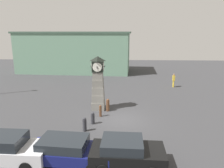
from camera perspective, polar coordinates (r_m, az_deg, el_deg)
ground_plane at (r=17.88m, az=2.23°, el=-9.28°), size 76.24×76.24×0.00m
clock_tower at (r=19.59m, az=-3.66°, el=-0.19°), size 1.35×1.26×4.85m
bollard_near_tower at (r=19.52m, az=-1.11°, el=-5.47°), size 0.29×0.29×1.14m
bollard_mid_row at (r=18.35m, az=-3.05°, el=-6.98°), size 0.21×0.21×1.00m
bollard_far_row at (r=17.01m, az=-5.06°, el=-8.80°), size 0.30×0.30×0.96m
bollard_end_row at (r=15.89m, az=-7.18°, el=-10.36°), size 0.28×0.28×1.04m
car_navy_sedan at (r=13.48m, az=-25.81°, el=-14.98°), size 4.38×2.07×1.58m
car_near_tower at (r=12.49m, az=-11.40°, el=-16.58°), size 4.70×2.33×1.39m
car_by_building at (r=11.97m, az=3.75°, el=-17.43°), size 3.93×2.18×1.52m
pedestrian_near_bench at (r=28.84m, az=15.80°, el=1.14°), size 0.25×0.41×1.73m
warehouse_blue_far at (r=39.37m, az=-9.58°, el=8.32°), size 19.82×9.28×6.93m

